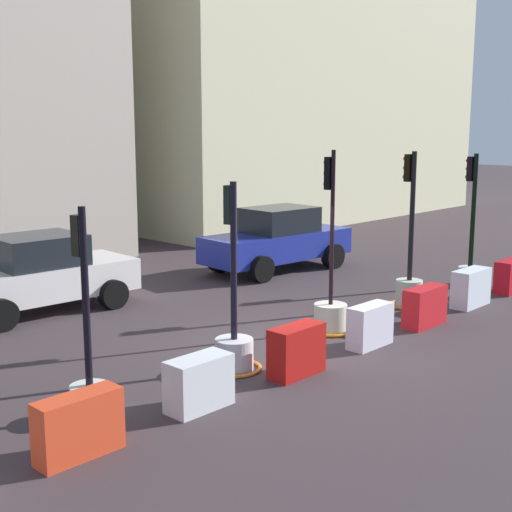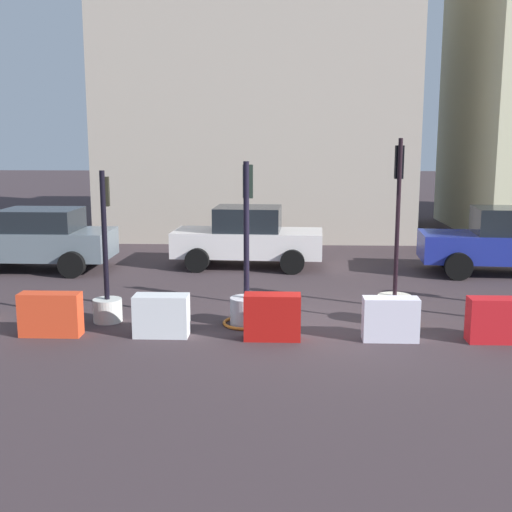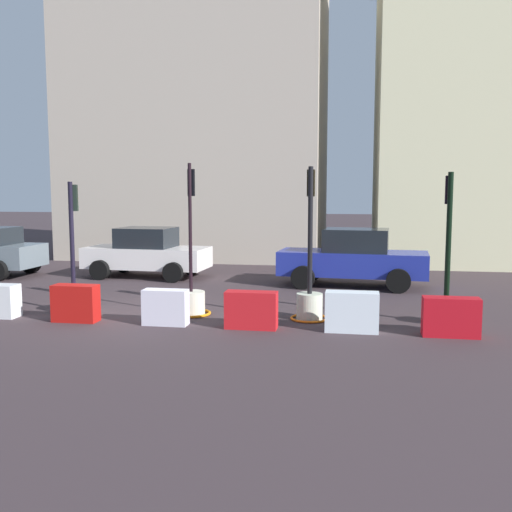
{
  "view_description": "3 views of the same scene",
  "coord_description": "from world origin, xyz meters",
  "px_view_note": "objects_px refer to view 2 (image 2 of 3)",
  "views": [
    {
      "loc": [
        -9.36,
        -8.09,
        4.0
      ],
      "look_at": [
        -0.41,
        0.48,
        1.7
      ],
      "focal_mm": 49.52,
      "sensor_mm": 36.0,
      "label": 1
    },
    {
      "loc": [
        -0.84,
        -12.16,
        3.54
      ],
      "look_at": [
        -1.35,
        0.21,
        1.29
      ],
      "focal_mm": 45.53,
      "sensor_mm": 36.0,
      "label": 2
    },
    {
      "loc": [
        5.13,
        -12.9,
        2.92
      ],
      "look_at": [
        2.83,
        0.42,
        1.39
      ],
      "focal_mm": 40.75,
      "sensor_mm": 36.0,
      "label": 3
    }
  ],
  "objects_px": {
    "traffic_light_3": "(395,299)",
    "car_blue_estate": "(508,242)",
    "construction_barrier_3": "(272,317)",
    "construction_barrier_2": "(161,316)",
    "construction_barrier_4": "(390,319)",
    "traffic_light_2": "(247,298)",
    "car_white_van": "(248,238)",
    "traffic_light_1": "(107,291)",
    "construction_barrier_1": "(51,314)",
    "car_grey_saloon": "(39,239)",
    "construction_barrier_5": "(500,320)"
  },
  "relations": [
    {
      "from": "traffic_light_3",
      "to": "car_blue_estate",
      "type": "relative_size",
      "value": 0.78
    },
    {
      "from": "traffic_light_1",
      "to": "construction_barrier_1",
      "type": "relative_size",
      "value": 2.67
    },
    {
      "from": "traffic_light_3",
      "to": "construction_barrier_2",
      "type": "height_order",
      "value": "traffic_light_3"
    },
    {
      "from": "traffic_light_2",
      "to": "construction_barrier_4",
      "type": "bearing_deg",
      "value": -19.28
    },
    {
      "from": "construction_barrier_5",
      "to": "traffic_light_1",
      "type": "bearing_deg",
      "value": 172.05
    },
    {
      "from": "traffic_light_2",
      "to": "construction_barrier_2",
      "type": "xyz_separation_m",
      "value": [
        -1.5,
        -0.82,
        -0.14
      ]
    },
    {
      "from": "construction_barrier_1",
      "to": "construction_barrier_4",
      "type": "height_order",
      "value": "construction_barrier_1"
    },
    {
      "from": "traffic_light_3",
      "to": "construction_barrier_1",
      "type": "distance_m",
      "value": 6.46
    },
    {
      "from": "construction_barrier_2",
      "to": "car_blue_estate",
      "type": "distance_m",
      "value": 9.96
    },
    {
      "from": "construction_barrier_4",
      "to": "traffic_light_3",
      "type": "bearing_deg",
      "value": 77.15
    },
    {
      "from": "traffic_light_1",
      "to": "construction_barrier_1",
      "type": "bearing_deg",
      "value": -128.99
    },
    {
      "from": "traffic_light_3",
      "to": "construction_barrier_4",
      "type": "height_order",
      "value": "traffic_light_3"
    },
    {
      "from": "construction_barrier_1",
      "to": "traffic_light_1",
      "type": "bearing_deg",
      "value": 51.01
    },
    {
      "from": "construction_barrier_5",
      "to": "construction_barrier_1",
      "type": "bearing_deg",
      "value": 179.69
    },
    {
      "from": "construction_barrier_5",
      "to": "traffic_light_3",
      "type": "bearing_deg",
      "value": 145.48
    },
    {
      "from": "traffic_light_1",
      "to": "construction_barrier_3",
      "type": "height_order",
      "value": "traffic_light_1"
    },
    {
      "from": "traffic_light_1",
      "to": "car_white_van",
      "type": "bearing_deg",
      "value": 66.58
    },
    {
      "from": "construction_barrier_1",
      "to": "car_white_van",
      "type": "relative_size",
      "value": 0.26
    },
    {
      "from": "traffic_light_2",
      "to": "construction_barrier_3",
      "type": "relative_size",
      "value": 3.11
    },
    {
      "from": "construction_barrier_2",
      "to": "construction_barrier_4",
      "type": "relative_size",
      "value": 1.01
    },
    {
      "from": "traffic_light_3",
      "to": "construction_barrier_5",
      "type": "relative_size",
      "value": 3.21
    },
    {
      "from": "traffic_light_1",
      "to": "car_grey_saloon",
      "type": "height_order",
      "value": "traffic_light_1"
    },
    {
      "from": "construction_barrier_3",
      "to": "construction_barrier_2",
      "type": "bearing_deg",
      "value": 176.83
    },
    {
      "from": "car_grey_saloon",
      "to": "car_white_van",
      "type": "distance_m",
      "value": 5.68
    },
    {
      "from": "traffic_light_3",
      "to": "car_white_van",
      "type": "relative_size",
      "value": 0.85
    },
    {
      "from": "construction_barrier_3",
      "to": "car_blue_estate",
      "type": "bearing_deg",
      "value": 44.09
    },
    {
      "from": "traffic_light_1",
      "to": "construction_barrier_2",
      "type": "xyz_separation_m",
      "value": [
        1.23,
        -0.9,
        -0.24
      ]
    },
    {
      "from": "construction_barrier_1",
      "to": "construction_barrier_4",
      "type": "xyz_separation_m",
      "value": [
        6.11,
        -0.03,
        -0.01
      ]
    },
    {
      "from": "construction_barrier_4",
      "to": "traffic_light_2",
      "type": "bearing_deg",
      "value": 160.72
    },
    {
      "from": "construction_barrier_1",
      "to": "construction_barrier_4",
      "type": "bearing_deg",
      "value": -0.28
    },
    {
      "from": "traffic_light_1",
      "to": "traffic_light_2",
      "type": "bearing_deg",
      "value": -1.82
    },
    {
      "from": "construction_barrier_5",
      "to": "car_grey_saloon",
      "type": "xyz_separation_m",
      "value": [
        -10.42,
        5.96,
        0.45
      ]
    },
    {
      "from": "construction_barrier_4",
      "to": "car_blue_estate",
      "type": "xyz_separation_m",
      "value": [
        4.0,
        5.88,
        0.47
      ]
    },
    {
      "from": "construction_barrier_1",
      "to": "construction_barrier_2",
      "type": "distance_m",
      "value": 2.01
    },
    {
      "from": "traffic_light_1",
      "to": "traffic_light_3",
      "type": "xyz_separation_m",
      "value": [
        5.58,
        0.12,
        -0.14
      ]
    },
    {
      "from": "construction_barrier_2",
      "to": "construction_barrier_4",
      "type": "height_order",
      "value": "construction_barrier_4"
    },
    {
      "from": "construction_barrier_1",
      "to": "car_grey_saloon",
      "type": "distance_m",
      "value": 6.4
    },
    {
      "from": "traffic_light_1",
      "to": "construction_barrier_2",
      "type": "height_order",
      "value": "traffic_light_1"
    },
    {
      "from": "construction_barrier_1",
      "to": "construction_barrier_5",
      "type": "xyz_separation_m",
      "value": [
        8.01,
        -0.04,
        -0.0
      ]
    },
    {
      "from": "car_white_van",
      "to": "construction_barrier_2",
      "type": "bearing_deg",
      "value": -100.52
    },
    {
      "from": "construction_barrier_1",
      "to": "construction_barrier_4",
      "type": "relative_size",
      "value": 1.13
    },
    {
      "from": "traffic_light_2",
      "to": "traffic_light_3",
      "type": "distance_m",
      "value": 2.86
    },
    {
      "from": "traffic_light_2",
      "to": "construction_barrier_2",
      "type": "relative_size",
      "value": 3.17
    },
    {
      "from": "construction_barrier_1",
      "to": "car_grey_saloon",
      "type": "height_order",
      "value": "car_grey_saloon"
    },
    {
      "from": "traffic_light_2",
      "to": "construction_barrier_1",
      "type": "height_order",
      "value": "traffic_light_2"
    },
    {
      "from": "construction_barrier_1",
      "to": "car_blue_estate",
      "type": "relative_size",
      "value": 0.24
    },
    {
      "from": "traffic_light_2",
      "to": "construction_barrier_5",
      "type": "height_order",
      "value": "traffic_light_2"
    },
    {
      "from": "construction_barrier_1",
      "to": "car_blue_estate",
      "type": "height_order",
      "value": "car_blue_estate"
    },
    {
      "from": "construction_barrier_1",
      "to": "construction_barrier_3",
      "type": "bearing_deg",
      "value": -0.69
    },
    {
      "from": "traffic_light_2",
      "to": "car_grey_saloon",
      "type": "distance_m",
      "value": 7.78
    }
  ]
}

